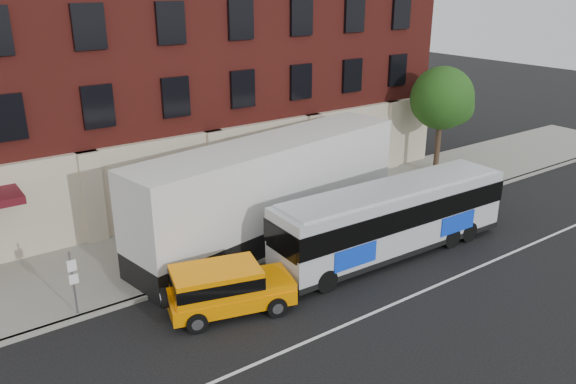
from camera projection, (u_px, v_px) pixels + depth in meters
ground at (384, 319)px, 19.53m from camera, size 120.00×120.00×0.00m
sidewalk at (246, 229)px, 26.38m from camera, size 60.00×6.00×0.15m
kerb at (284, 253)px, 24.09m from camera, size 60.00×0.25×0.15m
lane_line at (374, 313)px, 19.91m from camera, size 60.00×0.12×0.01m
building at (163, 47)px, 29.79m from camera, size 30.00×12.10×15.00m
sign_pole at (73, 281)px, 19.10m from camera, size 0.30×0.20×2.50m
street_tree at (443, 101)px, 32.58m from camera, size 3.60×3.60×6.20m
city_bus at (392, 217)px, 23.67m from camera, size 11.12×2.68×3.03m
yellow_suv at (224, 287)px, 19.61m from camera, size 4.69×2.85×1.75m
shipping_container at (271, 192)px, 24.80m from camera, size 13.80×5.06×4.51m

